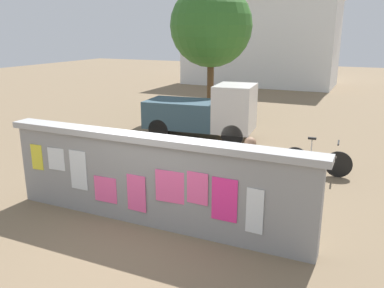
{
  "coord_description": "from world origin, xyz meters",
  "views": [
    {
      "loc": [
        3.55,
        -5.94,
        3.51
      ],
      "look_at": [
        -0.0,
        1.81,
        1.1
      ],
      "focal_mm": 37.52,
      "sensor_mm": 36.0,
      "label": 1
    }
  ],
  "objects_px": {
    "motorcycle": "(126,170)",
    "bicycle_far": "(317,161)",
    "person_walking": "(249,170)",
    "bicycle_near": "(256,170)",
    "tree_roadside": "(211,26)",
    "auto_rickshaw_truck": "(205,112)"
  },
  "relations": [
    {
      "from": "auto_rickshaw_truck",
      "to": "motorcycle",
      "type": "distance_m",
      "value": 4.92
    },
    {
      "from": "auto_rickshaw_truck",
      "to": "bicycle_far",
      "type": "distance_m",
      "value": 4.47
    },
    {
      "from": "person_walking",
      "to": "tree_roadside",
      "type": "height_order",
      "value": "tree_roadside"
    },
    {
      "from": "motorcycle",
      "to": "bicycle_far",
      "type": "height_order",
      "value": "bicycle_far"
    },
    {
      "from": "tree_roadside",
      "to": "motorcycle",
      "type": "bearing_deg",
      "value": -81.14
    },
    {
      "from": "motorcycle",
      "to": "bicycle_near",
      "type": "bearing_deg",
      "value": 29.63
    },
    {
      "from": "auto_rickshaw_truck",
      "to": "person_walking",
      "type": "bearing_deg",
      "value": -59.31
    },
    {
      "from": "bicycle_far",
      "to": "person_walking",
      "type": "relative_size",
      "value": 1.06
    },
    {
      "from": "motorcycle",
      "to": "tree_roadside",
      "type": "bearing_deg",
      "value": 98.86
    },
    {
      "from": "motorcycle",
      "to": "person_walking",
      "type": "relative_size",
      "value": 1.17
    },
    {
      "from": "auto_rickshaw_truck",
      "to": "bicycle_far",
      "type": "bearing_deg",
      "value": -28.12
    },
    {
      "from": "person_walking",
      "to": "tree_roadside",
      "type": "relative_size",
      "value": 0.3
    },
    {
      "from": "motorcycle",
      "to": "bicycle_far",
      "type": "xyz_separation_m",
      "value": [
        3.83,
        2.81,
        -0.1
      ]
    },
    {
      "from": "bicycle_near",
      "to": "bicycle_far",
      "type": "distance_m",
      "value": 1.77
    },
    {
      "from": "bicycle_near",
      "to": "person_walking",
      "type": "height_order",
      "value": "person_walking"
    },
    {
      "from": "motorcycle",
      "to": "tree_roadside",
      "type": "height_order",
      "value": "tree_roadside"
    },
    {
      "from": "bicycle_far",
      "to": "person_walking",
      "type": "xyz_separation_m",
      "value": [
        -0.85,
        -3.07,
        0.62
      ]
    },
    {
      "from": "auto_rickshaw_truck",
      "to": "bicycle_near",
      "type": "height_order",
      "value": "auto_rickshaw_truck"
    },
    {
      "from": "motorcycle",
      "to": "tree_roadside",
      "type": "distance_m",
      "value": 8.98
    },
    {
      "from": "bicycle_near",
      "to": "bicycle_far",
      "type": "xyz_separation_m",
      "value": [
        1.2,
        1.31,
        0.0
      ]
    },
    {
      "from": "tree_roadside",
      "to": "bicycle_far",
      "type": "bearing_deg",
      "value": -46.92
    },
    {
      "from": "auto_rickshaw_truck",
      "to": "person_walking",
      "type": "xyz_separation_m",
      "value": [
        3.06,
        -5.16,
        0.09
      ]
    }
  ]
}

